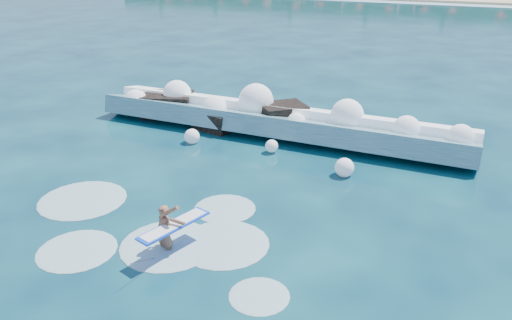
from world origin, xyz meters
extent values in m
plane|color=#07263B|center=(0.00, 0.00, 0.00)|extent=(200.00, 200.00, 0.00)
cube|color=silver|center=(0.00, 67.00, 0.04)|extent=(140.00, 5.00, 0.08)
cube|color=teal|center=(-0.10, 7.49, 0.41)|extent=(16.25, 2.47, 1.36)
cube|color=white|center=(-0.10, 8.29, 0.81)|extent=(16.25, 1.15, 0.63)
cube|color=black|center=(-5.75, 7.84, 0.42)|extent=(2.72, 2.39, 1.23)
cube|color=black|center=(-2.75, 7.04, 0.33)|extent=(1.92, 1.62, 0.94)
cube|color=black|center=(-0.05, 8.24, 0.46)|extent=(2.40, 2.39, 1.32)
imported|color=brown|center=(0.66, -1.95, 0.51)|extent=(0.66, 0.54, 1.55)
cube|color=blue|center=(0.94, -1.90, 0.78)|extent=(1.05, 2.18, 0.05)
cube|color=white|center=(0.94, -1.90, 0.79)|extent=(0.91, 1.98, 0.05)
cylinder|color=black|center=(0.84, -3.15, 0.45)|extent=(0.01, 0.91, 0.43)
sphere|color=white|center=(-6.96, 7.02, 0.75)|extent=(1.10, 1.10, 1.10)
sphere|color=white|center=(-5.37, 8.12, 0.99)|extent=(1.35, 1.35, 1.35)
sphere|color=white|center=(-3.08, 7.68, 0.67)|extent=(1.23, 1.23, 1.23)
sphere|color=white|center=(-1.29, 8.17, 1.15)|extent=(1.55, 1.55, 1.55)
sphere|color=white|center=(0.86, 7.48, 0.69)|extent=(0.79, 0.79, 0.79)
sphere|color=white|center=(2.86, 7.98, 1.10)|extent=(1.35, 1.35, 1.35)
sphere|color=white|center=(5.27, 7.81, 0.91)|extent=(1.06, 1.06, 1.06)
sphere|color=white|center=(7.24, 7.52, 0.99)|extent=(0.95, 0.95, 0.95)
sphere|color=white|center=(-2.80, 5.14, 0.27)|extent=(0.63, 0.63, 0.63)
sphere|color=white|center=(0.59, 5.49, 0.27)|extent=(0.50, 0.50, 0.50)
sphere|color=white|center=(3.72, 4.58, 0.30)|extent=(0.68, 0.68, 0.68)
ellipsoid|color=silver|center=(0.59, -1.74, 0.00)|extent=(2.64, 2.64, 0.13)
ellipsoid|color=silver|center=(-1.46, -2.96, 0.00)|extent=(2.12, 2.12, 0.11)
ellipsoid|color=silver|center=(1.92, -1.07, 0.00)|extent=(2.52, 2.52, 0.13)
ellipsoid|color=silver|center=(-3.36, -0.66, 0.00)|extent=(2.77, 2.77, 0.14)
ellipsoid|color=silver|center=(1.04, 0.69, 0.00)|extent=(1.92, 1.92, 0.10)
ellipsoid|color=silver|center=(3.70, -2.68, 0.00)|extent=(1.44, 1.44, 0.07)
camera|label=1|loc=(7.48, -11.19, 7.38)|focal=35.00mm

